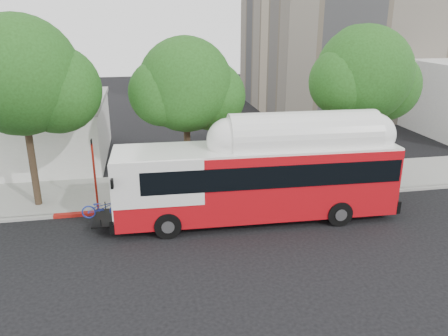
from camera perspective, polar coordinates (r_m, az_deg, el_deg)
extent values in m
plane|color=black|center=(19.82, 0.22, -9.42)|extent=(120.00, 120.00, 0.00)
cube|color=gray|center=(25.62, -2.54, -2.45)|extent=(60.00, 5.00, 0.15)
cube|color=gray|center=(23.24, -1.61, -4.75)|extent=(60.00, 0.30, 0.15)
cube|color=#9E1711|center=(23.00, -9.04, -5.24)|extent=(10.00, 0.32, 0.16)
cylinder|color=#2D2116|center=(24.18, -23.91, 2.00)|extent=(0.36, 0.36, 6.08)
sphere|color=#1E4513|center=(23.46, -25.15, 10.90)|extent=(5.80, 5.80, 5.80)
sphere|color=#1E4513|center=(23.42, -20.96, 9.54)|extent=(4.35, 4.35, 4.35)
cylinder|color=#2D2116|center=(24.18, -4.81, 2.81)|extent=(0.36, 0.36, 5.44)
sphere|color=#1E4513|center=(23.47, -5.04, 10.81)|extent=(5.00, 5.00, 5.00)
sphere|color=#1E4513|center=(23.94, -1.72, 9.39)|extent=(3.75, 3.75, 3.75)
cylinder|color=#2D2116|center=(26.83, 17.03, 4.02)|extent=(0.36, 0.36, 5.76)
sphere|color=#1E4513|center=(26.18, 17.80, 11.64)|extent=(5.40, 5.40, 5.40)
sphere|color=#1E4513|center=(27.17, 20.25, 10.09)|extent=(4.05, 4.05, 4.05)
cube|color=#B90C14|center=(21.11, 4.23, -1.65)|extent=(13.46, 3.31, 3.23)
cube|color=black|center=(21.01, 5.75, 0.14)|extent=(12.12, 3.33, 1.06)
cube|color=white|center=(20.59, 4.34, 2.68)|extent=(13.45, 3.22, 0.11)
cube|color=white|center=(21.12, 10.27, 3.66)|extent=(7.20, 2.45, 0.61)
cube|color=black|center=(21.34, -15.46, -6.32)|extent=(0.95, 2.03, 0.07)
imported|color=#213298|center=(21.12, -15.59, -5.00)|extent=(0.72, 1.93, 1.01)
cylinder|color=#A81E11|center=(22.80, -16.49, -1.32)|extent=(0.11, 0.11, 3.64)
cube|color=black|center=(22.23, -16.95, 3.31)|extent=(0.05, 0.36, 0.23)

